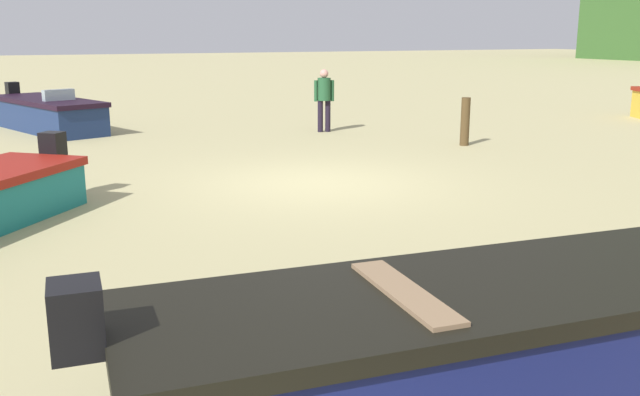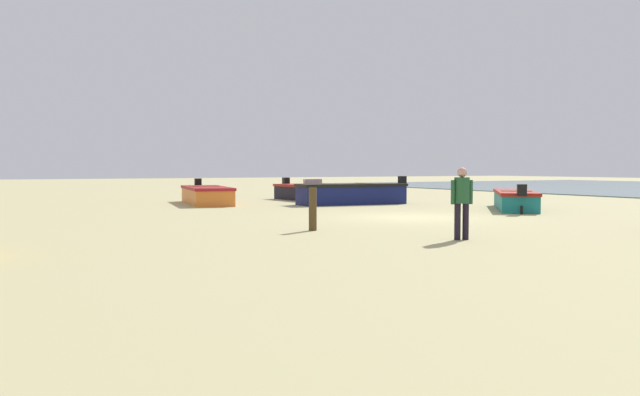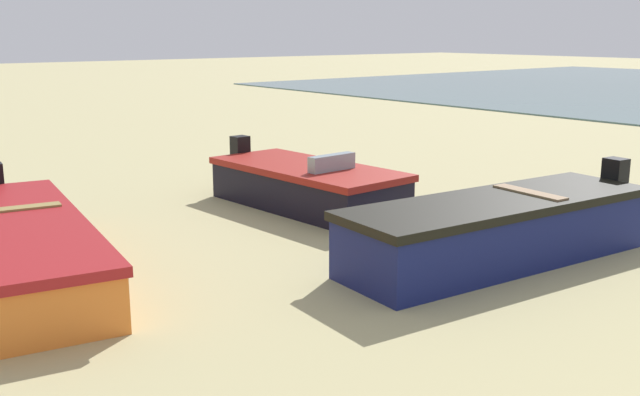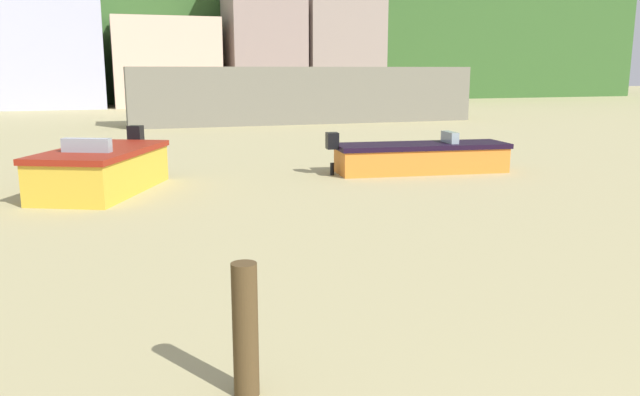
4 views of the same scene
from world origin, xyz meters
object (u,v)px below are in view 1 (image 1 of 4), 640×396
boat_navy_2 (479,345)px  mooring_post_near_water (465,122)px  boat_navy_4 (48,114)px  beach_walker_foreground (324,95)px

boat_navy_2 → mooring_post_near_water: bearing=149.0°
boat_navy_2 → boat_navy_4: (-16.30, -1.60, -0.03)m
boat_navy_2 → mooring_post_near_water: (-9.60, 6.92, 0.09)m
mooring_post_near_water → beach_walker_foreground: size_ratio=0.68×
mooring_post_near_water → boat_navy_4: bearing=-128.2°
boat_navy_4 → mooring_post_near_water: boat_navy_4 is taller
boat_navy_2 → boat_navy_4: size_ratio=1.12×
boat_navy_2 → beach_walker_foreground: (-13.04, 4.96, 0.49)m
boat_navy_4 → beach_walker_foreground: 7.34m
beach_walker_foreground → boat_navy_4: bearing=166.9°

